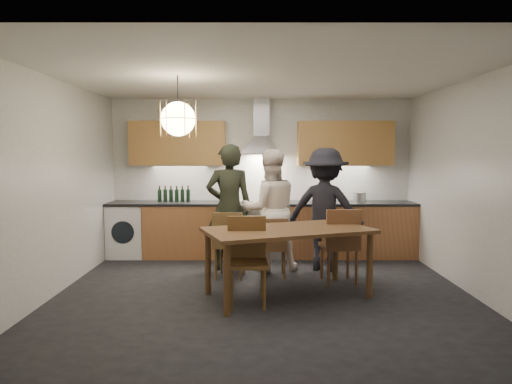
{
  "coord_description": "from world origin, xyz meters",
  "views": [
    {
      "loc": [
        -0.09,
        -5.47,
        1.71
      ],
      "look_at": [
        -0.09,
        0.4,
        1.2
      ],
      "focal_mm": 32.0,
      "sensor_mm": 36.0,
      "label": 1
    }
  ],
  "objects_px": {
    "person_mid": "(270,210)",
    "wine_bottles": "(174,194)",
    "chair_back_left": "(229,240)",
    "person_right": "(325,209)",
    "person_left": "(229,207)",
    "mixing_bowl": "(324,200)",
    "stock_pot": "(360,197)",
    "chair_front": "(247,254)",
    "dining_table": "(288,236)"
  },
  "relations": [
    {
      "from": "chair_front",
      "to": "mixing_bowl",
      "type": "bearing_deg",
      "value": 59.54
    },
    {
      "from": "wine_bottles",
      "to": "dining_table",
      "type": "bearing_deg",
      "value": -50.88
    },
    {
      "from": "mixing_bowl",
      "to": "wine_bottles",
      "type": "distance_m",
      "value": 2.47
    },
    {
      "from": "wine_bottles",
      "to": "chair_front",
      "type": "bearing_deg",
      "value": -62.3
    },
    {
      "from": "mixing_bowl",
      "to": "stock_pot",
      "type": "relative_size",
      "value": 1.37
    },
    {
      "from": "person_right",
      "to": "mixing_bowl",
      "type": "distance_m",
      "value": 0.84
    },
    {
      "from": "person_left",
      "to": "mixing_bowl",
      "type": "height_order",
      "value": "person_left"
    },
    {
      "from": "stock_pot",
      "to": "chair_back_left",
      "type": "bearing_deg",
      "value": -146.43
    },
    {
      "from": "mixing_bowl",
      "to": "chair_back_left",
      "type": "bearing_deg",
      "value": -138.06
    },
    {
      "from": "mixing_bowl",
      "to": "dining_table",
      "type": "bearing_deg",
      "value": -109.48
    },
    {
      "from": "chair_front",
      "to": "chair_back_left",
      "type": "bearing_deg",
      "value": 102.06
    },
    {
      "from": "dining_table",
      "to": "wine_bottles",
      "type": "relative_size",
      "value": 4.02
    },
    {
      "from": "chair_front",
      "to": "person_left",
      "type": "xyz_separation_m",
      "value": [
        -0.29,
        1.5,
        0.35
      ]
    },
    {
      "from": "person_mid",
      "to": "person_right",
      "type": "xyz_separation_m",
      "value": [
        0.8,
        0.01,
        0.01
      ]
    },
    {
      "from": "dining_table",
      "to": "mixing_bowl",
      "type": "xyz_separation_m",
      "value": [
        0.73,
        2.07,
        0.22
      ]
    },
    {
      "from": "person_mid",
      "to": "mixing_bowl",
      "type": "xyz_separation_m",
      "value": [
        0.91,
        0.84,
        0.06
      ]
    },
    {
      "from": "chair_back_left",
      "to": "person_left",
      "type": "relative_size",
      "value": 0.5
    },
    {
      "from": "person_mid",
      "to": "wine_bottles",
      "type": "xyz_separation_m",
      "value": [
        -1.55,
        0.9,
        0.15
      ]
    },
    {
      "from": "person_right",
      "to": "person_left",
      "type": "bearing_deg",
      "value": 17.82
    },
    {
      "from": "stock_pot",
      "to": "wine_bottles",
      "type": "relative_size",
      "value": 0.4
    },
    {
      "from": "mixing_bowl",
      "to": "stock_pot",
      "type": "distance_m",
      "value": 0.59
    },
    {
      "from": "person_left",
      "to": "stock_pot",
      "type": "relative_size",
      "value": 8.68
    },
    {
      "from": "dining_table",
      "to": "wine_bottles",
      "type": "distance_m",
      "value": 2.76
    },
    {
      "from": "chair_back_left",
      "to": "wine_bottles",
      "type": "distance_m",
      "value": 1.77
    },
    {
      "from": "dining_table",
      "to": "person_mid",
      "type": "xyz_separation_m",
      "value": [
        -0.18,
        1.23,
        0.16
      ]
    },
    {
      "from": "person_mid",
      "to": "person_left",
      "type": "bearing_deg",
      "value": -11.95
    },
    {
      "from": "wine_bottles",
      "to": "person_mid",
      "type": "bearing_deg",
      "value": -30.11
    },
    {
      "from": "chair_front",
      "to": "stock_pot",
      "type": "xyz_separation_m",
      "value": [
        1.81,
        2.36,
        0.41
      ]
    },
    {
      "from": "chair_back_left",
      "to": "person_right",
      "type": "distance_m",
      "value": 1.5
    },
    {
      "from": "person_right",
      "to": "wine_bottles",
      "type": "bearing_deg",
      "value": -2.57
    },
    {
      "from": "dining_table",
      "to": "stock_pot",
      "type": "height_order",
      "value": "stock_pot"
    },
    {
      "from": "dining_table",
      "to": "chair_front",
      "type": "relative_size",
      "value": 2.18
    },
    {
      "from": "chair_back_left",
      "to": "mixing_bowl",
      "type": "bearing_deg",
      "value": -130.14
    },
    {
      "from": "stock_pot",
      "to": "wine_bottles",
      "type": "bearing_deg",
      "value": 179.75
    },
    {
      "from": "person_left",
      "to": "wine_bottles",
      "type": "xyz_separation_m",
      "value": [
        -0.96,
        0.88,
        0.12
      ]
    },
    {
      "from": "stock_pot",
      "to": "mixing_bowl",
      "type": "bearing_deg",
      "value": -175.63
    },
    {
      "from": "person_left",
      "to": "mixing_bowl",
      "type": "distance_m",
      "value": 1.71
    },
    {
      "from": "chair_front",
      "to": "mixing_bowl",
      "type": "distance_m",
      "value": 2.64
    },
    {
      "from": "chair_front",
      "to": "stock_pot",
      "type": "bearing_deg",
      "value": 49.81
    },
    {
      "from": "chair_back_left",
      "to": "person_right",
      "type": "height_order",
      "value": "person_right"
    },
    {
      "from": "person_right",
      "to": "stock_pot",
      "type": "xyz_separation_m",
      "value": [
        0.7,
        0.88,
        0.09
      ]
    },
    {
      "from": "person_mid",
      "to": "mixing_bowl",
      "type": "height_order",
      "value": "person_mid"
    },
    {
      "from": "person_left",
      "to": "stock_pot",
      "type": "height_order",
      "value": "person_left"
    },
    {
      "from": "chair_back_left",
      "to": "stock_pot",
      "type": "distance_m",
      "value": 2.52
    },
    {
      "from": "chair_back_left",
      "to": "person_right",
      "type": "xyz_separation_m",
      "value": [
        1.37,
        0.5,
        0.36
      ]
    },
    {
      "from": "person_right",
      "to": "stock_pot",
      "type": "distance_m",
      "value": 1.12
    },
    {
      "from": "person_mid",
      "to": "person_right",
      "type": "height_order",
      "value": "person_right"
    },
    {
      "from": "person_left",
      "to": "person_right",
      "type": "distance_m",
      "value": 1.39
    },
    {
      "from": "person_mid",
      "to": "wine_bottles",
      "type": "height_order",
      "value": "person_mid"
    },
    {
      "from": "dining_table",
      "to": "stock_pot",
      "type": "bearing_deg",
      "value": 37.59
    }
  ]
}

